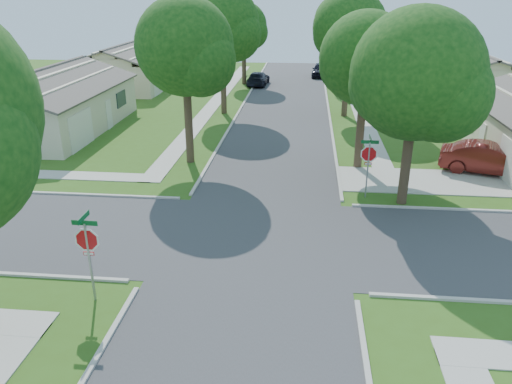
{
  "coord_description": "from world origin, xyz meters",
  "views": [
    {
      "loc": [
        1.74,
        -17.5,
        9.21
      ],
      "look_at": [
        -0.13,
        0.95,
        1.6
      ],
      "focal_mm": 35.0,
      "sensor_mm": 36.0,
      "label": 1
    }
  ],
  "objects": [
    {
      "name": "tree_ne_corner",
      "position": [
        6.36,
        4.21,
        5.59
      ],
      "size": [
        5.8,
        5.6,
        8.66
      ],
      "color": "#38281C",
      "rests_on": "ground"
    },
    {
      "name": "stop_sign_sw",
      "position": [
        -4.7,
        -4.7,
        2.03
      ],
      "size": [
        1.05,
        0.8,
        2.98
      ],
      "color": "gray",
      "rests_on": "ground"
    },
    {
      "name": "house_nw_near",
      "position": [
        -15.99,
        15.0,
        1.52
      ],
      "size": [
        8.42,
        13.6,
        4.23
      ],
      "color": "beige",
      "rests_on": "ground"
    },
    {
      "name": "ground",
      "position": [
        0.0,
        0.0,
        0.0
      ],
      "size": [
        100.0,
        100.0,
        0.0
      ],
      "primitive_type": "plane",
      "color": "#335717",
      "rests_on": "ground"
    },
    {
      "name": "tree_w_near",
      "position": [
        -4.64,
        9.01,
        6.12
      ],
      "size": [
        5.38,
        5.2,
        8.97
      ],
      "color": "#38281C",
      "rests_on": "ground"
    },
    {
      "name": "driveway",
      "position": [
        7.9,
        7.1,
        0.03
      ],
      "size": [
        8.8,
        3.6,
        0.05
      ],
      "primitive_type": "cube",
      "color": "#9E9B91",
      "rests_on": "ground"
    },
    {
      "name": "sidewalk_nw",
      "position": [
        -6.1,
        26.0,
        0.02
      ],
      "size": [
        1.2,
        40.0,
        0.04
      ],
      "primitive_type": "cube",
      "color": "#9E9B91",
      "rests_on": "ground"
    },
    {
      "name": "tree_w_far",
      "position": [
        -4.65,
        34.01,
        5.51
      ],
      "size": [
        4.76,
        4.6,
        8.04
      ],
      "color": "#38281C",
      "rests_on": "ground"
    },
    {
      "name": "tree_e_far",
      "position": [
        4.75,
        34.01,
        5.98
      ],
      "size": [
        5.17,
        5.0,
        8.72
      ],
      "color": "#38281C",
      "rests_on": "ground"
    },
    {
      "name": "sidewalk_ne",
      "position": [
        6.1,
        26.0,
        0.02
      ],
      "size": [
        1.2,
        40.0,
        0.04
      ],
      "primitive_type": "cube",
      "color": "#9E9B91",
      "rests_on": "ground"
    },
    {
      "name": "car_curb_west",
      "position": [
        -3.2,
        33.47,
        0.67
      ],
      "size": [
        2.17,
        4.74,
        1.34
      ],
      "primitive_type": "imported",
      "rotation": [
        0.0,
        0.0,
        3.08
      ],
      "color": "black",
      "rests_on": "ground"
    },
    {
      "name": "car_driveway",
      "position": [
        11.5,
        8.7,
        0.81
      ],
      "size": [
        5.22,
        3.12,
        1.63
      ],
      "primitive_type": "imported",
      "rotation": [
        0.0,
        0.0,
        1.27
      ],
      "color": "#521510",
      "rests_on": "ground"
    },
    {
      "name": "tree_w_mid",
      "position": [
        -4.64,
        21.01,
        6.49
      ],
      "size": [
        5.8,
        5.6,
        9.56
      ],
      "color": "#38281C",
      "rests_on": "ground"
    },
    {
      "name": "house_nw_far",
      "position": [
        -15.99,
        32.0,
        1.52
      ],
      "size": [
        8.42,
        13.6,
        4.23
      ],
      "color": "beige",
      "rests_on": "ground"
    },
    {
      "name": "car_curb_east",
      "position": [
        3.2,
        39.47,
        0.75
      ],
      "size": [
        2.11,
        4.51,
        1.49
      ],
      "primitive_type": "imported",
      "rotation": [
        0.0,
        0.0,
        -0.08
      ],
      "color": "black",
      "rests_on": "ground"
    },
    {
      "name": "tree_e_near",
      "position": [
        4.75,
        9.01,
        5.64
      ],
      "size": [
        4.97,
        4.8,
        8.28
      ],
      "color": "#38281C",
      "rests_on": "ground"
    },
    {
      "name": "road_ns",
      "position": [
        0.0,
        0.0,
        0.0
      ],
      "size": [
        7.0,
        100.0,
        0.02
      ],
      "primitive_type": "cube",
      "color": "#333335",
      "rests_on": "ground"
    },
    {
      "name": "tree_e_mid",
      "position": [
        4.76,
        21.01,
        6.25
      ],
      "size": [
        5.59,
        5.4,
        9.21
      ],
      "color": "#38281C",
      "rests_on": "ground"
    },
    {
      "name": "stop_sign_ne",
      "position": [
        4.7,
        4.7,
        2.03
      ],
      "size": [
        1.05,
        0.8,
        2.98
      ],
      "color": "gray",
      "rests_on": "ground"
    },
    {
      "name": "house_ne_far",
      "position": [
        15.99,
        29.0,
        1.52
      ],
      "size": [
        8.42,
        13.6,
        4.23
      ],
      "color": "beige",
      "rests_on": "ground"
    }
  ]
}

